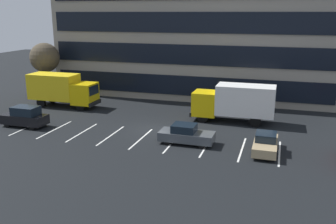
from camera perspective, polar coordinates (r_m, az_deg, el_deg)
The scene contains 9 objects.
ground_plane at distance 33.79m, azimuth -2.48°, elevation -2.67°, with size 120.00×120.00×0.00m, color black.
office_building at distance 49.46m, azimuth 4.63°, elevation 13.54°, with size 34.41×13.74×18.00m.
lot_markings at distance 31.39m, azimuth -4.15°, elevation -4.10°, with size 22.54×5.40×0.01m.
box_truck_yellow at distance 36.08m, azimuth 10.23°, elevation 1.64°, with size 7.87×2.61×3.65m.
box_truck_yellow_all at distance 43.17m, azimuth -15.99°, elevation 3.48°, with size 7.85×2.60×3.64m.
suv_black at distance 36.86m, azimuth -21.12°, elevation -0.69°, with size 4.22×1.79×1.91m.
sedan_tan at distance 29.09m, azimuth 14.74°, elevation -4.71°, with size 1.73×4.12×1.48m.
sedan_charcoal at distance 30.03m, azimuth 2.80°, elevation -3.47°, with size 4.43×1.85×1.59m.
bare_tree at distance 48.27m, azimuth -18.41°, elevation 7.91°, with size 3.58×3.58×6.72m.
Camera 1 is at (10.96, -30.26, 10.30)m, focal length 39.69 mm.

